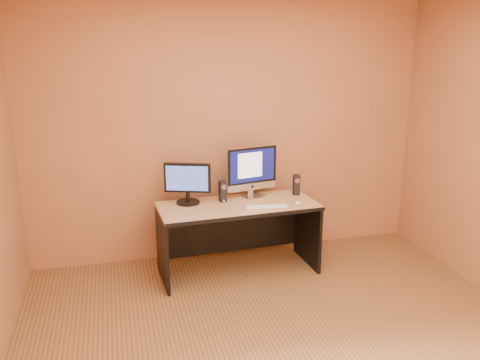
# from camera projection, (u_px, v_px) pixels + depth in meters

# --- Properties ---
(walls) EXTENTS (4.00, 4.00, 2.60)m
(walls) POSITION_uv_depth(u_px,v_px,m) (301.00, 184.00, 3.20)
(walls) COLOR #A16441
(walls) RESTS_ON ground
(desk) EXTENTS (1.51, 0.72, 0.68)m
(desk) POSITION_uv_depth(u_px,v_px,m) (238.00, 238.00, 4.84)
(desk) COLOR tan
(desk) RESTS_ON ground
(imac) EXTENTS (0.55, 0.29, 0.51)m
(imac) POSITION_uv_depth(u_px,v_px,m) (253.00, 172.00, 4.90)
(imac) COLOR #B5B5BA
(imac) RESTS_ON desk
(second_monitor) EXTENTS (0.49, 0.36, 0.39)m
(second_monitor) POSITION_uv_depth(u_px,v_px,m) (188.00, 183.00, 4.73)
(second_monitor) COLOR black
(second_monitor) RESTS_ON desk
(speaker_left) EXTENTS (0.07, 0.07, 0.20)m
(speaker_left) POSITION_uv_depth(u_px,v_px,m) (223.00, 191.00, 4.81)
(speaker_left) COLOR black
(speaker_left) RESTS_ON desk
(speaker_right) EXTENTS (0.07, 0.07, 0.20)m
(speaker_right) POSITION_uv_depth(u_px,v_px,m) (296.00, 185.00, 5.01)
(speaker_right) COLOR black
(speaker_right) RESTS_ON desk
(keyboard) EXTENTS (0.40, 0.14, 0.02)m
(keyboard) POSITION_uv_depth(u_px,v_px,m) (267.00, 207.00, 4.65)
(keyboard) COLOR silver
(keyboard) RESTS_ON desk
(mouse) EXTENTS (0.06, 0.10, 0.03)m
(mouse) POSITION_uv_depth(u_px,v_px,m) (298.00, 203.00, 4.74)
(mouse) COLOR white
(mouse) RESTS_ON desk
(cable_a) EXTENTS (0.12, 0.17, 0.01)m
(cable_a) POSITION_uv_depth(u_px,v_px,m) (258.00, 193.00, 5.07)
(cable_a) COLOR black
(cable_a) RESTS_ON desk
(cable_b) EXTENTS (0.06, 0.16, 0.01)m
(cable_b) POSITION_uv_depth(u_px,v_px,m) (246.00, 195.00, 5.03)
(cable_b) COLOR black
(cable_b) RESTS_ON desk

